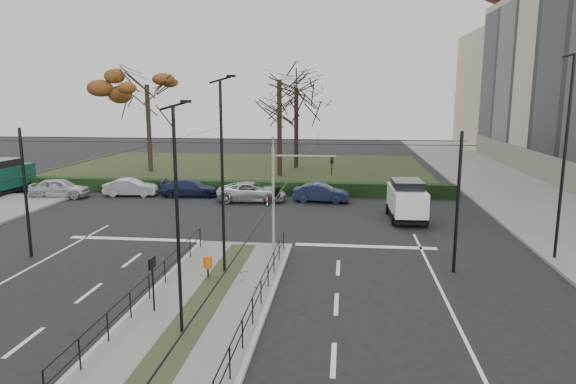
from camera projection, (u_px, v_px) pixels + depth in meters
The scene contains 23 objects.
ground at pixel (222, 280), 20.98m from camera, with size 140.00×140.00×0.00m, color black.
median_island at pixel (206, 302), 18.52m from camera, with size 4.40×15.00×0.14m, color slate.
sidewalk_east at pixel (511, 190), 40.47m from camera, with size 8.00×90.00×0.14m, color slate.
park at pixel (239, 168), 52.88m from camera, with size 38.00×26.00×0.10m, color #243118.
hedge at pixel (203, 186), 39.71m from camera, with size 38.00×1.00×1.00m, color black.
median_railing at pixel (204, 279), 18.26m from camera, with size 4.14×13.24×0.92m.
catenary at pixel (229, 190), 21.93m from camera, with size 20.00×34.00×6.00m.
traffic_light at pixel (279, 190), 24.58m from camera, with size 3.29×1.89×4.84m.
litter_bin at pixel (208, 262), 20.71m from camera, with size 0.35×0.35×0.90m.
info_panel at pixel (152, 269), 17.33m from camera, with size 0.11×0.50×1.91m.
streetlamp_median_near at pixel (178, 219), 15.33m from camera, with size 0.60×0.12×7.14m.
streetlamp_median_far at pixel (223, 175), 20.75m from camera, with size 0.67×0.14×8.07m.
streetlamp_sidewalk at pixel (565, 155), 22.53m from camera, with size 0.77×0.16×9.23m.
parked_car_first at pixel (60, 188), 37.77m from camera, with size 1.71×4.26×1.45m, color #B3B6BB.
parked_car_second at pixel (131, 187), 38.46m from camera, with size 1.37×3.92×1.29m, color #B3B6BB.
parked_car_third at pixel (190, 188), 38.35m from camera, with size 1.78×4.38×1.27m, color #1C2442.
parked_car_fourth at pixel (252, 192), 36.45m from camera, with size 2.26×4.90×1.36m, color #B3B6BB.
white_van at pixel (407, 199), 30.96m from camera, with size 2.22×4.61×2.43m.
green_van at pixel (2, 176), 38.97m from camera, with size 2.44×5.51×2.66m.
rust_tree at pixel (147, 85), 49.27m from camera, with size 8.10×8.10×11.00m.
bare_tree_center at pixel (296, 94), 51.55m from camera, with size 6.74×6.74×10.75m.
bare_tree_near at pixel (279, 87), 46.38m from camera, with size 6.19×6.19×11.63m.
parked_car_fifth at pixel (321, 193), 36.27m from camera, with size 1.37×3.93×1.30m, color #1C2442.
Camera 1 is at (4.92, -19.53, 7.39)m, focal length 32.00 mm.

